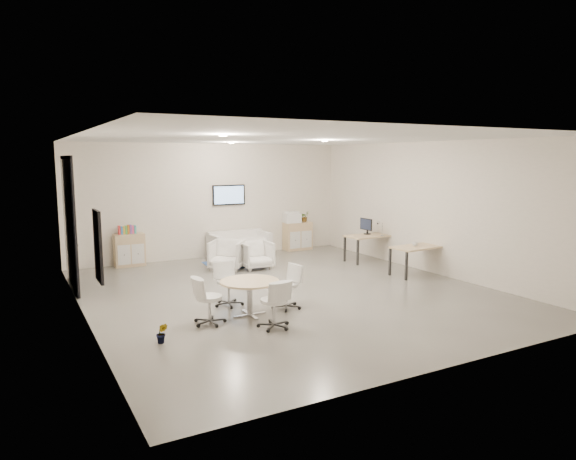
% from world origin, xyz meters
% --- Properties ---
extents(room_shell, '(9.60, 10.60, 4.80)m').
position_xyz_m(room_shell, '(0.00, 0.00, 1.60)').
color(room_shell, '#5E5C55').
rests_on(room_shell, ground).
extents(glass_door, '(0.09, 1.90, 2.85)m').
position_xyz_m(glass_door, '(-3.95, 2.51, 1.50)').
color(glass_door, black).
rests_on(glass_door, room_shell).
extents(artwork, '(0.05, 0.54, 1.04)m').
position_xyz_m(artwork, '(-3.97, -1.60, 1.55)').
color(artwork, black).
rests_on(artwork, room_shell).
extents(wall_tv, '(0.98, 0.06, 0.58)m').
position_xyz_m(wall_tv, '(0.50, 4.46, 1.75)').
color(wall_tv, black).
rests_on(wall_tv, room_shell).
extents(ceiling_spots, '(3.14, 4.14, 0.03)m').
position_xyz_m(ceiling_spots, '(-0.20, 0.83, 3.18)').
color(ceiling_spots, '#FFEAC6').
rests_on(ceiling_spots, room_shell).
extents(sideboard_left, '(0.76, 0.39, 0.85)m').
position_xyz_m(sideboard_left, '(-2.38, 4.28, 0.42)').
color(sideboard_left, tan).
rests_on(sideboard_left, room_shell).
extents(sideboard_right, '(0.85, 0.41, 0.85)m').
position_xyz_m(sideboard_right, '(2.66, 4.27, 0.42)').
color(sideboard_right, tan).
rests_on(sideboard_right, room_shell).
extents(books, '(0.44, 0.14, 0.22)m').
position_xyz_m(books, '(-2.41, 4.28, 0.96)').
color(books, red).
rests_on(books, sideboard_left).
extents(printer, '(0.54, 0.47, 0.34)m').
position_xyz_m(printer, '(2.46, 4.27, 1.01)').
color(printer, white).
rests_on(printer, sideboard_right).
extents(loveseat, '(1.70, 0.89, 0.63)m').
position_xyz_m(loveseat, '(0.63, 4.08, 0.34)').
color(loveseat, silver).
rests_on(loveseat, room_shell).
extents(blue_rug, '(1.74, 1.21, 0.01)m').
position_xyz_m(blue_rug, '(0.22, 3.22, 0.01)').
color(blue_rug, '#2E4B8F').
rests_on(blue_rug, room_shell).
extents(armchair_left, '(1.08, 1.08, 0.82)m').
position_xyz_m(armchair_left, '(-0.29, 2.70, 0.41)').
color(armchair_left, silver).
rests_on(armchair_left, room_shell).
extents(armchair_right, '(0.78, 0.73, 0.76)m').
position_xyz_m(armchair_right, '(0.40, 2.43, 0.38)').
color(armchair_right, silver).
rests_on(armchair_right, room_shell).
extents(desk_rear, '(1.41, 0.74, 0.72)m').
position_xyz_m(desk_rear, '(3.55, 1.80, 0.65)').
color(desk_rear, tan).
rests_on(desk_rear, room_shell).
extents(desk_front, '(1.40, 0.77, 0.70)m').
position_xyz_m(desk_front, '(3.52, -0.11, 0.63)').
color(desk_front, tan).
rests_on(desk_front, room_shell).
extents(monitor, '(0.20, 0.50, 0.44)m').
position_xyz_m(monitor, '(3.51, 1.95, 0.96)').
color(monitor, black).
rests_on(monitor, desk_rear).
extents(round_table, '(1.06, 1.06, 0.64)m').
position_xyz_m(round_table, '(-1.39, -1.12, 0.56)').
color(round_table, tan).
rests_on(round_table, room_shell).
extents(meeting_chairs, '(2.21, 2.21, 0.82)m').
position_xyz_m(meeting_chairs, '(-1.39, -1.12, 0.41)').
color(meeting_chairs, white).
rests_on(meeting_chairs, room_shell).
extents(plant_cabinet, '(0.38, 0.40, 0.24)m').
position_xyz_m(plant_cabinet, '(2.92, 4.30, 0.98)').
color(plant_cabinet, '#3F7F3F').
rests_on(plant_cabinet, sideboard_right).
extents(plant_floor, '(0.28, 0.36, 0.14)m').
position_xyz_m(plant_floor, '(-3.14, -1.74, 0.07)').
color(plant_floor, '#3F7F3F').
rests_on(plant_floor, room_shell).
extents(cup, '(0.14, 0.12, 0.13)m').
position_xyz_m(cup, '(3.43, -0.08, 0.77)').
color(cup, white).
rests_on(cup, desk_front).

